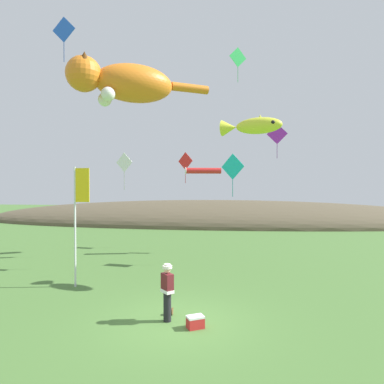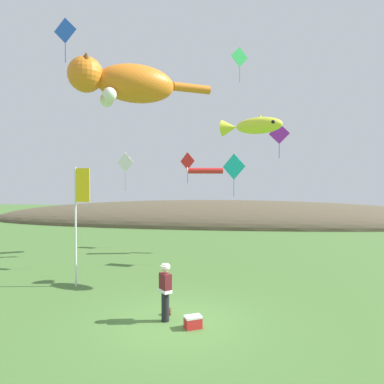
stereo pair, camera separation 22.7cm
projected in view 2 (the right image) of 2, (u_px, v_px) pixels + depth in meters
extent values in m
plane|color=#477033|center=(175.00, 322.00, 10.46)|extent=(120.00, 120.00, 0.00)
ellipsoid|color=brown|center=(220.00, 222.00, 39.41)|extent=(56.20, 15.61, 5.02)
cylinder|color=black|center=(165.00, 307.00, 10.53)|extent=(0.24, 0.24, 0.88)
cube|color=#59191E|center=(165.00, 283.00, 10.52)|extent=(0.44, 0.46, 0.60)
cube|color=white|center=(165.00, 291.00, 10.53)|extent=(0.47, 0.49, 0.10)
sphere|color=beige|center=(165.00, 270.00, 10.51)|extent=(0.20, 0.20, 0.20)
cylinder|color=beige|center=(165.00, 267.00, 10.51)|extent=(0.30, 0.30, 0.09)
cylinder|color=beige|center=(165.00, 265.00, 10.51)|extent=(0.20, 0.20, 0.07)
cylinder|color=olive|center=(169.00, 311.00, 11.06)|extent=(0.11, 0.18, 0.18)
cylinder|color=brown|center=(168.00, 311.00, 11.07)|extent=(0.02, 0.25, 0.25)
cylinder|color=brown|center=(171.00, 311.00, 11.06)|extent=(0.02, 0.25, 0.25)
cube|color=red|center=(193.00, 323.00, 10.02)|extent=(0.57, 0.51, 0.30)
cube|color=white|center=(193.00, 317.00, 10.02)|extent=(0.59, 0.52, 0.06)
cylinder|color=silver|center=(76.00, 227.00, 14.18)|extent=(0.08, 0.08, 4.95)
cube|color=yellow|center=(83.00, 185.00, 14.10)|extent=(0.60, 0.03, 1.40)
ellipsoid|color=orange|center=(136.00, 84.00, 20.04)|extent=(5.19, 4.33, 2.19)
ellipsoid|color=white|center=(132.00, 90.00, 19.97)|extent=(3.26, 2.60, 1.20)
sphere|color=orange|center=(86.00, 74.00, 19.00)|extent=(1.97, 1.97, 1.97)
cone|color=#522A0A|center=(86.00, 58.00, 18.48)|extent=(0.95, 0.95, 0.66)
cone|color=#522A0A|center=(85.00, 65.00, 19.49)|extent=(0.95, 0.95, 0.66)
sphere|color=white|center=(110.00, 94.00, 18.86)|extent=(0.79, 0.79, 0.79)
sphere|color=white|center=(107.00, 100.00, 20.09)|extent=(0.79, 0.79, 0.79)
cylinder|color=orange|center=(192.00, 88.00, 21.32)|extent=(2.36, 1.62, 0.53)
ellipsoid|color=yellow|center=(259.00, 126.00, 14.29)|extent=(2.09, 1.30, 0.69)
cone|color=yellow|center=(229.00, 128.00, 14.85)|extent=(0.81, 0.85, 0.69)
cone|color=yellow|center=(260.00, 118.00, 14.26)|extent=(0.41, 0.41, 0.32)
sphere|color=black|center=(273.00, 122.00, 13.80)|extent=(0.16, 0.16, 0.16)
cylinder|color=red|center=(205.00, 171.00, 21.13)|extent=(2.22, 0.80, 0.36)
torus|color=white|center=(187.00, 171.00, 21.05)|extent=(0.15, 0.44, 0.44)
cube|color=red|center=(187.00, 161.00, 23.13)|extent=(1.06, 0.62, 1.22)
cylinder|color=black|center=(187.00, 161.00, 23.14)|extent=(0.72, 0.42, 0.02)
cube|color=maroon|center=(187.00, 177.00, 23.15)|extent=(0.03, 0.02, 0.90)
cube|color=purple|center=(279.00, 134.00, 21.37)|extent=(1.27, 0.25, 1.29)
cylinder|color=black|center=(279.00, 134.00, 21.39)|extent=(0.85, 0.17, 0.02)
cube|color=#6B1A7C|center=(279.00, 151.00, 21.39)|extent=(0.03, 0.01, 0.90)
cube|color=white|center=(125.00, 162.00, 17.23)|extent=(0.94, 0.37, 1.00)
cylinder|color=black|center=(125.00, 162.00, 17.25)|extent=(0.63, 0.25, 0.02)
cube|color=#A9A9A9|center=(125.00, 181.00, 17.25)|extent=(0.03, 0.02, 0.90)
cube|color=#19BFBF|center=(234.00, 167.00, 18.08)|extent=(1.21, 0.72, 1.39)
cylinder|color=black|center=(234.00, 167.00, 18.09)|extent=(0.81, 0.49, 0.02)
cube|color=#118585|center=(234.00, 188.00, 18.10)|extent=(0.03, 0.02, 0.90)
cube|color=blue|center=(65.00, 30.00, 16.03)|extent=(1.19, 0.16, 1.20)
cylinder|color=black|center=(65.00, 31.00, 16.04)|extent=(0.80, 0.11, 0.02)
cube|color=#1A3E97|center=(65.00, 53.00, 16.05)|extent=(0.03, 0.01, 0.90)
cube|color=green|center=(240.00, 57.00, 20.22)|extent=(1.01, 0.64, 1.18)
cylinder|color=black|center=(240.00, 57.00, 20.23)|extent=(0.68, 0.43, 0.02)
cube|color=#1A7C35|center=(240.00, 75.00, 20.24)|extent=(0.03, 0.02, 0.90)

